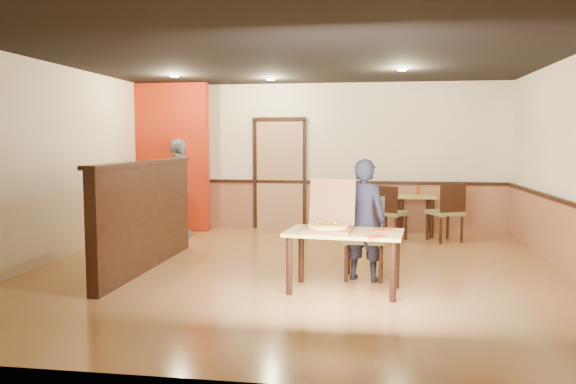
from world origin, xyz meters
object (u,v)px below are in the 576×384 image
object	(u,v)px
side_chair_right	(447,210)
condiment	(418,190)
passerby	(179,188)
pizza_box	(329,224)
side_table	(415,205)
diner_chair	(365,234)
diner	(364,220)
main_table	(344,240)
side_chair_left	(389,211)

from	to	relation	value
side_chair_right	condiment	world-z (taller)	side_chair_right
passerby	side_chair_right	bearing A→B (deg)	-100.08
pizza_box	side_table	bearing A→B (deg)	77.22
side_chair_right	diner_chair	bearing A→B (deg)	36.75
side_chair_right	diner	bearing A→B (deg)	37.83
side_chair_right	diner	size ratio (longest dim) A/B	0.67
main_table	condiment	size ratio (longest dim) A/B	8.43
diner	pizza_box	world-z (taller)	diner
condiment	pizza_box	bearing A→B (deg)	-107.63
main_table	side_chair_left	world-z (taller)	side_chair_left
side_chair_left	diner	xyz separation A→B (m)	(-0.39, -2.86, 0.23)
passerby	pizza_box	world-z (taller)	passerby
side_table	pizza_box	size ratio (longest dim) A/B	1.08
pizza_box	side_chair_right	bearing A→B (deg)	67.43
diner	condiment	size ratio (longest dim) A/B	9.24
diner_chair	side_chair_left	distance (m)	2.73
side_chair_left	side_chair_right	size ratio (longest dim) A/B	0.95
main_table	side_chair_right	size ratio (longest dim) A/B	1.37
diner_chair	passerby	distance (m)	4.13
diner	passerby	distance (m)	4.21
passerby	condiment	bearing A→B (deg)	-90.03
diner_chair	side_table	xyz separation A→B (m)	(0.86, 3.31, 0.01)
diner_chair	condiment	world-z (taller)	diner_chair
main_table	side_table	distance (m)	4.16
side_chair_left	passerby	size ratio (longest dim) A/B	0.54
main_table	diner	distance (m)	0.61
side_table	passerby	size ratio (longest dim) A/B	0.42
side_table	condiment	world-z (taller)	condiment
diner_chair	passerby	world-z (taller)	passerby
diner_chair	side_chair_left	xyz separation A→B (m)	(0.38, 2.70, -0.03)
diner	condiment	world-z (taller)	diner
side_table	pizza_box	bearing A→B (deg)	-107.50
diner	pizza_box	xyz separation A→B (m)	(-0.39, -0.53, 0.02)
side_table	diner	xyz separation A→B (m)	(-0.87, -3.47, 0.19)
side_chair_right	pizza_box	xyz separation A→B (m)	(-1.74, -3.38, 0.22)
side_table	passerby	distance (m)	4.25
pizza_box	condiment	distance (m)	4.31
passerby	pizza_box	bearing A→B (deg)	-150.25
diner_chair	side_chair_left	bearing A→B (deg)	83.88
main_table	diner_chair	size ratio (longest dim) A/B	1.35
pizza_box	diner_chair	bearing A→B (deg)	64.38
diner_chair	pizza_box	distance (m)	0.82
main_table	pizza_box	size ratio (longest dim) A/B	2.02
side_chair_right	condiment	size ratio (longest dim) A/B	6.17
side_table	pizza_box	world-z (taller)	pizza_box
passerby	side_table	bearing A→B (deg)	-91.42
side_chair_left	side_table	xyz separation A→B (m)	(0.48, 0.61, 0.04)
condiment	main_table	bearing A→B (deg)	-105.24
side_table	diner	world-z (taller)	diner
diner_chair	side_chair_right	world-z (taller)	diner_chair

